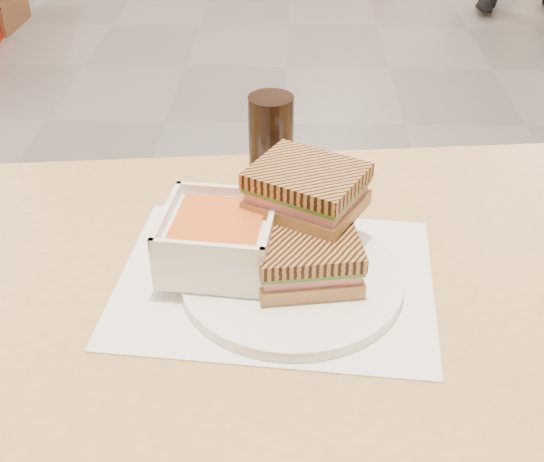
{
  "coord_description": "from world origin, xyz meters",
  "views": [
    {
      "loc": [
        0.03,
        -2.67,
        1.28
      ],
      "look_at": [
        0.01,
        -2.0,
        0.82
      ],
      "focal_mm": 46.33,
      "sensor_mm": 36.0,
      "label": 1
    }
  ],
  "objects_px": {
    "plate": "(292,280)",
    "cola_glass": "(271,142)",
    "soup_bowl": "(219,240)",
    "main_table": "(305,362)",
    "panini_lower": "(307,258)"
  },
  "relations": [
    {
      "from": "cola_glass",
      "to": "soup_bowl",
      "type": "bearing_deg",
      "value": -104.17
    },
    {
      "from": "soup_bowl",
      "to": "cola_glass",
      "type": "distance_m",
      "value": 0.22
    },
    {
      "from": "main_table",
      "to": "cola_glass",
      "type": "xyz_separation_m",
      "value": [
        -0.05,
        0.25,
        0.18
      ]
    },
    {
      "from": "main_table",
      "to": "panini_lower",
      "type": "relative_size",
      "value": 9.6
    },
    {
      "from": "soup_bowl",
      "to": "cola_glass",
      "type": "height_order",
      "value": "cola_glass"
    },
    {
      "from": "plate",
      "to": "soup_bowl",
      "type": "distance_m",
      "value": 0.1
    },
    {
      "from": "plate",
      "to": "cola_glass",
      "type": "bearing_deg",
      "value": 97.76
    },
    {
      "from": "main_table",
      "to": "cola_glass",
      "type": "bearing_deg",
      "value": 101.59
    },
    {
      "from": "main_table",
      "to": "panini_lower",
      "type": "bearing_deg",
      "value": 103.49
    },
    {
      "from": "soup_bowl",
      "to": "cola_glass",
      "type": "relative_size",
      "value": 1.05
    },
    {
      "from": "panini_lower",
      "to": "cola_glass",
      "type": "height_order",
      "value": "cola_glass"
    },
    {
      "from": "main_table",
      "to": "plate",
      "type": "xyz_separation_m",
      "value": [
        -0.02,
        0.01,
        0.12
      ]
    },
    {
      "from": "plate",
      "to": "cola_glass",
      "type": "height_order",
      "value": "cola_glass"
    },
    {
      "from": "panini_lower",
      "to": "plate",
      "type": "bearing_deg",
      "value": 170.73
    },
    {
      "from": "plate",
      "to": "cola_glass",
      "type": "xyz_separation_m",
      "value": [
        -0.03,
        0.24,
        0.06
      ]
    }
  ]
}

